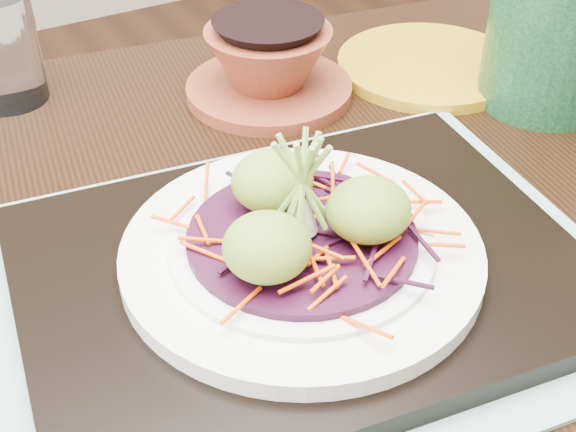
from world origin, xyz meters
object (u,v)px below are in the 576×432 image
serving_tray (301,270)px  green_jar (556,30)px  water_glass (0,49)px  dining_table (250,304)px  yellow_plate (429,65)px  white_plate (302,252)px  terracotta_bowl_set (269,67)px

serving_tray → green_jar: bearing=26.2°
water_glass → green_jar: green_jar is taller
dining_table → yellow_plate: (0.30, 0.14, 0.10)m
water_glass → yellow_plate: bearing=-22.0°
serving_tray → white_plate: size_ratio=1.54×
terracotta_bowl_set → yellow_plate: size_ratio=1.17×
serving_tray → white_plate: white_plate is taller
green_jar → dining_table: bearing=-175.0°
dining_table → terracotta_bowl_set: bearing=65.7°
dining_table → terracotta_bowl_set: terracotta_bowl_set is taller
white_plate → green_jar: bearing=18.1°
green_jar → serving_tray: bearing=-161.9°
terracotta_bowl_set → green_jar: 0.29m
dining_table → white_plate: 0.15m
terracotta_bowl_set → green_jar: size_ratio=1.52×
terracotta_bowl_set → white_plate: bearing=-114.5°
serving_tray → dining_table: bearing=98.6°
yellow_plate → green_jar: bearing=-62.5°
serving_tray → white_plate: 0.02m
terracotta_bowl_set → yellow_plate: bearing=-12.4°
water_glass → terracotta_bowl_set: water_glass is taller
yellow_plate → water_glass: bearing=158.0°
white_plate → water_glass: bearing=105.8°
water_glass → terracotta_bowl_set: (0.24, -0.13, -0.02)m
dining_table → green_jar: green_jar is taller
serving_tray → yellow_plate: serving_tray is taller
dining_table → serving_tray: (0.00, -0.09, 0.10)m
terracotta_bowl_set → water_glass: bearing=151.4°
serving_tray → water_glass: size_ratio=3.65×
yellow_plate → terracotta_bowl_set: bearing=167.6°
dining_table → yellow_plate: yellow_plate is taller
dining_table → green_jar: 0.40m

